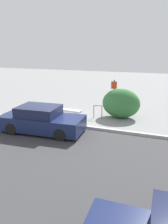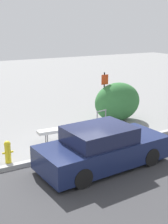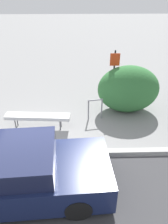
{
  "view_description": "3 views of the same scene",
  "coord_description": "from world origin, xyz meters",
  "px_view_note": "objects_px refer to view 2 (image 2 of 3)",
  "views": [
    {
      "loc": [
        5.57,
        -10.49,
        4.16
      ],
      "look_at": [
        1.33,
        0.82,
        0.65
      ],
      "focal_mm": 35.0,
      "sensor_mm": 36.0,
      "label": 1
    },
    {
      "loc": [
        -5.28,
        -9.0,
        4.43
      ],
      "look_at": [
        0.73,
        1.53,
        1.0
      ],
      "focal_mm": 50.0,
      "sensor_mm": 36.0,
      "label": 2
    },
    {
      "loc": [
        1.24,
        -4.9,
        4.51
      ],
      "look_at": [
        1.4,
        1.0,
        0.87
      ],
      "focal_mm": 35.0,
      "sensor_mm": 36.0,
      "label": 3
    }
  ],
  "objects_px": {
    "sign_post": "(104,92)",
    "fire_hydrant": "(8,151)",
    "bench": "(65,129)",
    "bike_rack": "(101,117)",
    "parked_car_near": "(102,148)"
  },
  "relations": [
    {
      "from": "sign_post",
      "to": "fire_hydrant",
      "type": "relative_size",
      "value": 3.01
    },
    {
      "from": "bench",
      "to": "bike_rack",
      "type": "distance_m",
      "value": 2.08
    },
    {
      "from": "parked_car_near",
      "to": "bench",
      "type": "bearing_deg",
      "value": 86.08
    },
    {
      "from": "bike_rack",
      "to": "parked_car_near",
      "type": "bearing_deg",
      "value": -122.41
    },
    {
      "from": "bench",
      "to": "parked_car_near",
      "type": "distance_m",
      "value": 2.71
    },
    {
      "from": "bench",
      "to": "parked_car_near",
      "type": "height_order",
      "value": "parked_car_near"
    },
    {
      "from": "bike_rack",
      "to": "sign_post",
      "type": "distance_m",
      "value": 1.49
    },
    {
      "from": "bench",
      "to": "bike_rack",
      "type": "bearing_deg",
      "value": 18.05
    },
    {
      "from": "fire_hydrant",
      "to": "parked_car_near",
      "type": "distance_m",
      "value": 3.11
    },
    {
      "from": "bench",
      "to": "fire_hydrant",
      "type": "relative_size",
      "value": 2.93
    },
    {
      "from": "bench",
      "to": "bike_rack",
      "type": "xyz_separation_m",
      "value": [
        2.02,
        0.5,
        0.05
      ]
    },
    {
      "from": "fire_hydrant",
      "to": "parked_car_near",
      "type": "height_order",
      "value": "parked_car_near"
    },
    {
      "from": "sign_post",
      "to": "bench",
      "type": "bearing_deg",
      "value": -152.39
    },
    {
      "from": "sign_post",
      "to": "fire_hydrant",
      "type": "xyz_separation_m",
      "value": [
        -5.33,
        -2.38,
        -0.98
      ]
    },
    {
      "from": "sign_post",
      "to": "parked_car_near",
      "type": "distance_m",
      "value": 5.06
    }
  ]
}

